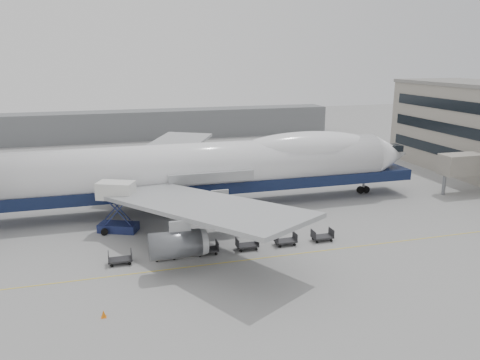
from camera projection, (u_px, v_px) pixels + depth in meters
name	position (u px, v px, depth m)	size (l,w,h in m)	color
ground	(220.00, 240.00, 52.36)	(260.00, 260.00, 0.00)	gray
apron_line	(234.00, 261.00, 46.78)	(60.00, 0.15, 0.01)	gold
hangar	(112.00, 126.00, 113.83)	(110.00, 8.00, 7.00)	slate
airliner	(203.00, 167.00, 62.24)	(67.00, 55.30, 19.98)	white
catering_truck	(117.00, 203.00, 54.06)	(4.92, 4.22, 5.98)	navy
traffic_cone	(104.00, 314.00, 36.70)	(0.42, 0.42, 0.62)	orange
dolly_0	(120.00, 259.00, 46.13)	(2.30, 1.35, 1.30)	#2D2D30
dolly_1	(165.00, 254.00, 47.29)	(2.30, 1.35, 1.30)	#2D2D30
dolly_2	(207.00, 249.00, 48.46)	(2.30, 1.35, 1.30)	#2D2D30
dolly_3	(247.00, 245.00, 49.63)	(2.30, 1.35, 1.30)	#2D2D30
dolly_4	(286.00, 240.00, 50.80)	(2.30, 1.35, 1.30)	#2D2D30
dolly_5	(322.00, 236.00, 51.96)	(2.30, 1.35, 1.30)	#2D2D30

